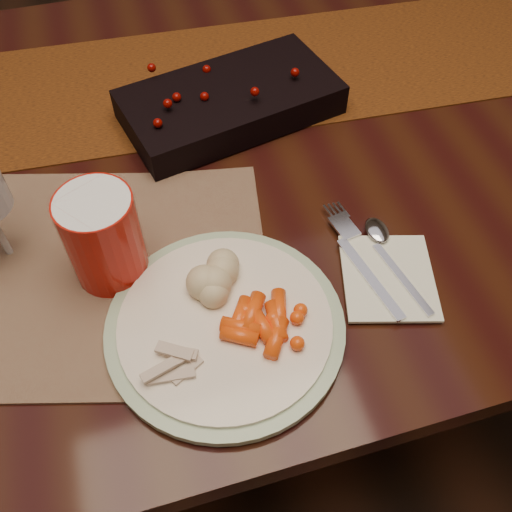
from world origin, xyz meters
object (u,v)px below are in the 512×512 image
object	(u,v)px
placemat_main	(88,272)
baby_carrots	(249,316)
dining_table	(212,285)
dinner_plate	(225,325)
red_cup	(103,237)
centerpiece	(230,98)
napkin	(388,277)
mashed_potatoes	(220,274)
turkey_shreds	(172,362)

from	to	relation	value
placemat_main	baby_carrots	distance (m)	0.23
dining_table	baby_carrots	distance (m)	0.52
placemat_main	dinner_plate	bearing A→B (deg)	-31.00
dining_table	red_cup	world-z (taller)	red_cup
dining_table	placemat_main	distance (m)	0.46
centerpiece	dining_table	bearing A→B (deg)	-139.13
placemat_main	napkin	size ratio (longest dim) A/B	3.47
napkin	red_cup	distance (m)	0.36
napkin	mashed_potatoes	bearing A→B (deg)	-175.32
napkin	red_cup	xyz separation A→B (m)	(-0.33, 0.11, 0.06)
dining_table	turkey_shreds	world-z (taller)	turkey_shreds
dining_table	placemat_main	size ratio (longest dim) A/B	3.89
red_cup	baby_carrots	bearing A→B (deg)	-42.42
dining_table	mashed_potatoes	bearing A→B (deg)	-96.18
dinner_plate	napkin	size ratio (longest dim) A/B	2.14
red_cup	dining_table	bearing A→B (deg)	52.01
dining_table	napkin	size ratio (longest dim) A/B	13.48
dinner_plate	red_cup	size ratio (longest dim) A/B	2.25
napkin	turkey_shreds	bearing A→B (deg)	-153.96
placemat_main	red_cup	size ratio (longest dim) A/B	3.63
turkey_shreds	dinner_plate	bearing A→B (deg)	28.81
dining_table	red_cup	xyz separation A→B (m)	(-0.15, -0.20, 0.44)
dinner_plate	turkey_shreds	distance (m)	0.08
dinner_plate	mashed_potatoes	size ratio (longest dim) A/B	3.70
baby_carrots	turkey_shreds	distance (m)	0.10
placemat_main	red_cup	bearing A→B (deg)	0.62
dinner_plate	mashed_potatoes	xyz separation A→B (m)	(0.01, 0.05, 0.03)
dinner_plate	baby_carrots	size ratio (longest dim) A/B	2.68
dining_table	baby_carrots	bearing A→B (deg)	-91.63
placemat_main	turkey_shreds	xyz separation A→B (m)	(0.08, -0.17, 0.02)
dining_table	mashed_potatoes	world-z (taller)	mashed_potatoes
centerpiece	mashed_potatoes	distance (m)	0.34
centerpiece	napkin	xyz separation A→B (m)	(0.11, -0.37, -0.03)
baby_carrots	mashed_potatoes	size ratio (longest dim) A/B	1.38
centerpiece	dinner_plate	xyz separation A→B (m)	(-0.11, -0.38, -0.02)
baby_carrots	dinner_plate	bearing A→B (deg)	168.26
dining_table	baby_carrots	xyz separation A→B (m)	(-0.01, -0.33, 0.40)
mashed_potatoes	placemat_main	bearing A→B (deg)	153.83
placemat_main	napkin	bearing A→B (deg)	-7.45
placemat_main	red_cup	xyz separation A→B (m)	(0.03, -0.01, 0.07)
turkey_shreds	napkin	xyz separation A→B (m)	(0.29, 0.05, -0.02)
mashed_potatoes	red_cup	xyz separation A→B (m)	(-0.13, 0.07, 0.03)
baby_carrots	napkin	distance (m)	0.19
placemat_main	red_cup	distance (m)	0.07
centerpiece	mashed_potatoes	size ratio (longest dim) A/B	4.32
napkin	centerpiece	bearing A→B (deg)	122.36
mashed_potatoes	turkey_shreds	world-z (taller)	mashed_potatoes
napkin	placemat_main	bearing A→B (deg)	177.89
dinner_plate	turkey_shreds	xyz separation A→B (m)	(-0.07, -0.04, 0.01)
dining_table	red_cup	size ratio (longest dim) A/B	14.13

